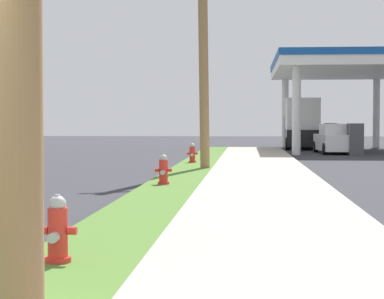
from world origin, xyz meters
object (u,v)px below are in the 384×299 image
truck_black_at_forecourt (302,125)px  car_navy_by_near_pump (301,136)px  utility_pole_midground (203,22)px  car_white_by_far_pump (336,140)px  fire_hydrant_nearest (58,233)px  fire_hydrant_second (163,171)px  fire_hydrant_third (192,154)px

truck_black_at_forecourt → car_navy_by_near_pump: bearing=86.6°
utility_pole_midground → car_navy_by_near_pump: 25.52m
car_white_by_far_pump → fire_hydrant_nearest: bearing=-102.7°
car_navy_by_near_pump → utility_pole_midground: bearing=-101.7°
fire_hydrant_second → truck_black_at_forecourt: 27.70m
fire_hydrant_second → fire_hydrant_third: size_ratio=1.00×
utility_pole_midground → car_white_by_far_pump: (6.21, 14.14, -4.28)m
fire_hydrant_second → fire_hydrant_third: 9.47m
fire_hydrant_third → car_white_by_far_pump: (6.82, 11.00, 0.28)m
fire_hydrant_second → fire_hydrant_third: (-0.01, 9.47, 0.00)m
utility_pole_midground → truck_black_at_forecourt: 21.66m
fire_hydrant_nearest → utility_pole_midground: bearing=87.9°
fire_hydrant_third → utility_pole_midground: bearing=-79.1°
fire_hydrant_third → car_navy_by_near_pump: car_navy_by_near_pump is taller
fire_hydrant_second → car_white_by_far_pump: bearing=71.6°
fire_hydrant_second → car_navy_by_near_pump: bearing=79.6°
utility_pole_midground → car_navy_by_near_pump: size_ratio=2.13×
fire_hydrant_second → utility_pole_midground: (0.59, 6.33, 4.55)m
utility_pole_midground → truck_black_at_forecourt: size_ratio=1.49×
utility_pole_midground → truck_black_at_forecourt: bearing=76.8°
fire_hydrant_third → utility_pole_midground: size_ratio=0.08×
truck_black_at_forecourt → fire_hydrant_nearest: bearing=-98.4°
fire_hydrant_second → fire_hydrant_third: same height
utility_pole_midground → fire_hydrant_nearest: bearing=-92.1°
truck_black_at_forecourt → fire_hydrant_third: bearing=-107.3°
fire_hydrant_nearest → fire_hydrant_second: 9.82m
utility_pole_midground → fire_hydrant_third: bearing=100.9°
fire_hydrant_nearest → fire_hydrant_third: size_ratio=1.00×
car_navy_by_near_pump → fire_hydrant_second: bearing=-100.4°
fire_hydrant_third → car_navy_by_near_pump: bearing=75.1°
fire_hydrant_nearest → fire_hydrant_second: same height
fire_hydrant_third → truck_black_at_forecourt: 18.53m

